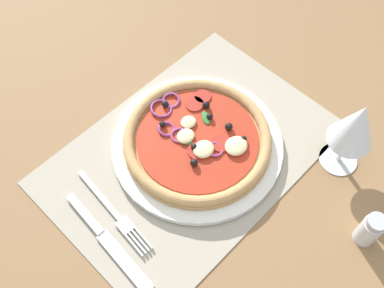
% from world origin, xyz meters
% --- Properties ---
extents(ground_plane, '(1.90, 1.40, 0.02)m').
position_xyz_m(ground_plane, '(0.00, 0.00, -0.01)').
color(ground_plane, olive).
extents(placemat, '(0.47, 0.32, 0.00)m').
position_xyz_m(placemat, '(0.00, 0.00, 0.00)').
color(placemat, '#A39984').
rests_on(placemat, ground_plane).
extents(plate, '(0.29, 0.29, 0.01)m').
position_xyz_m(plate, '(-0.02, -0.00, 0.01)').
color(plate, silver).
rests_on(plate, placemat).
extents(pizza, '(0.25, 0.25, 0.03)m').
position_xyz_m(pizza, '(-0.02, -0.00, 0.03)').
color(pizza, tan).
rests_on(pizza, plate).
extents(fork, '(0.03, 0.18, 0.00)m').
position_xyz_m(fork, '(0.16, -0.00, 0.01)').
color(fork, silver).
rests_on(fork, placemat).
extents(knife, '(0.03, 0.20, 0.01)m').
position_xyz_m(knife, '(0.20, 0.02, 0.01)').
color(knife, silver).
rests_on(knife, placemat).
extents(wine_glass, '(0.07, 0.07, 0.15)m').
position_xyz_m(wine_glass, '(-0.17, 0.19, 0.10)').
color(wine_glass, silver).
rests_on(wine_glass, ground_plane).
extents(pepper_shaker, '(0.03, 0.03, 0.07)m').
position_xyz_m(pepper_shaker, '(-0.08, 0.29, 0.03)').
color(pepper_shaker, silver).
rests_on(pepper_shaker, ground_plane).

